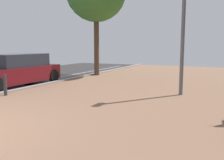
{
  "coord_description": "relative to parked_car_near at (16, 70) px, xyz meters",
  "views": [
    {
      "loc": [
        5.37,
        -2.89,
        1.83
      ],
      "look_at": [
        2.6,
        2.99,
        0.93
      ],
      "focal_mm": 39.66,
      "sensor_mm": 36.0,
      "label": 1
    }
  ],
  "objects": [
    {
      "name": "parked_car_near",
      "position": [
        0.0,
        0.0,
        0.0
      ],
      "size": [
        1.91,
        4.48,
        1.46
      ],
      "color": "maroon",
      "rests_on": "ground"
    },
    {
      "name": "lamp_post",
      "position": [
        7.35,
        0.97,
        2.38
      ],
      "size": [
        0.2,
        0.52,
        5.52
      ],
      "color": "slate",
      "rests_on": "ground"
    },
    {
      "name": "bollard_far",
      "position": [
        1.48,
        -1.94,
        -0.3
      ],
      "size": [
        0.12,
        0.12,
        0.79
      ],
      "color": "#38383D",
      "rests_on": "ground"
    }
  ]
}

